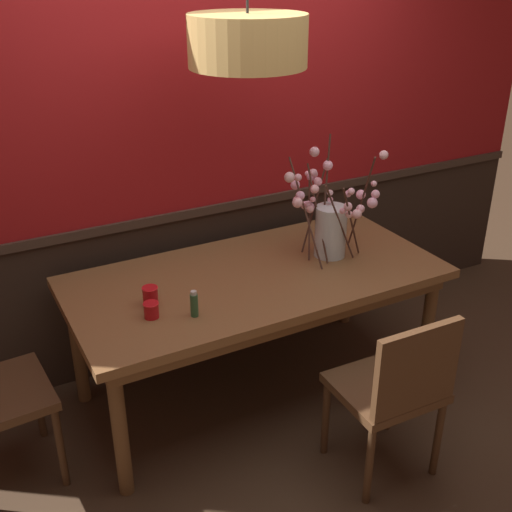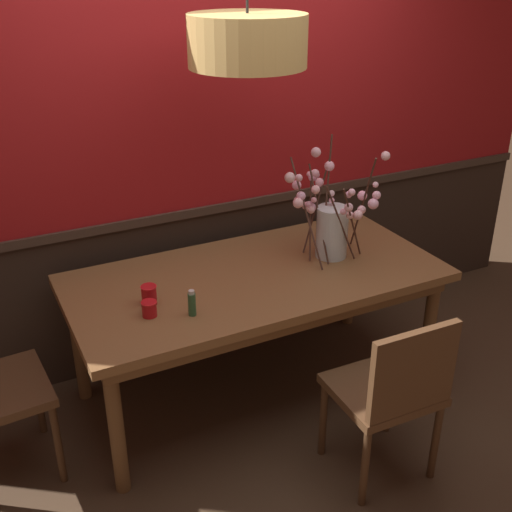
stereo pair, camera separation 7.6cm
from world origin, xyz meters
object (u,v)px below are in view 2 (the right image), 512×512
candle_holder_nearer_center (149,309)px  dining_table (256,287)px  candle_holder_nearer_edge (149,295)px  chair_far_side_right (229,241)px  vase_with_blossoms (331,224)px  pendant_lamp (247,41)px  chair_near_side_right (393,389)px  chair_far_side_left (156,260)px  condiment_bottle (192,303)px

candle_holder_nearer_center → dining_table: bearing=14.1°
dining_table → candle_holder_nearer_edge: candle_holder_nearer_edge is taller
chair_far_side_right → vase_with_blossoms: 1.00m
pendant_lamp → dining_table: bearing=11.2°
vase_with_blossoms → candle_holder_nearer_center: 1.11m
vase_with_blossoms → candle_holder_nearer_center: vase_with_blossoms is taller
vase_with_blossoms → candle_holder_nearer_center: size_ratio=8.72×
dining_table → chair_near_side_right: size_ratio=2.23×
chair_far_side_left → candle_holder_nearer_edge: size_ratio=8.82×
chair_far_side_right → candle_holder_nearer_edge: chair_far_side_right is taller
dining_table → pendant_lamp: (-0.05, -0.01, 1.25)m
candle_holder_nearer_center → condiment_bottle: (0.18, -0.08, 0.02)m
chair_near_side_right → dining_table: bearing=106.6°
candle_holder_nearer_center → pendant_lamp: 1.28m
dining_table → chair_far_side_left: bearing=106.1°
chair_far_side_right → pendant_lamp: 1.69m
vase_with_blossoms → condiment_bottle: bearing=-164.8°
dining_table → chair_far_side_right: size_ratio=2.05×
vase_with_blossoms → pendant_lamp: bearing=-178.1°
vase_with_blossoms → candle_holder_nearer_center: (-1.09, -0.17, -0.16)m
chair_far_side_left → vase_with_blossoms: size_ratio=1.31×
chair_near_side_right → candle_holder_nearer_center: 1.17m
vase_with_blossoms → pendant_lamp: pendant_lamp is taller
condiment_bottle → pendant_lamp: 1.20m
dining_table → candle_holder_nearer_center: candle_holder_nearer_center is taller
chair_far_side_right → candle_holder_nearer_center: size_ratio=12.53×
vase_with_blossoms → dining_table: bearing=-179.1°
chair_far_side_left → candle_holder_nearer_edge: bearing=-109.4°
chair_far_side_right → condiment_bottle: 1.36m
chair_far_side_left → candle_holder_nearer_edge: (-0.34, -0.96, 0.31)m
condiment_bottle → pendant_lamp: bearing=29.7°
vase_with_blossoms → chair_far_side_right: bearing=103.5°
chair_far_side_right → pendant_lamp: bearing=-108.0°
pendant_lamp → candle_holder_nearer_edge: bearing=-175.3°
chair_far_side_right → chair_far_side_left: (-0.51, 0.01, -0.03)m
vase_with_blossoms → candle_holder_nearer_edge: size_ratio=6.73×
candle_holder_nearer_edge → vase_with_blossoms: bearing=3.3°
dining_table → candle_holder_nearer_edge: bearing=-174.8°
condiment_bottle → chair_far_side_left: bearing=80.5°
candle_holder_nearer_center → pendant_lamp: (0.59, 0.15, 1.13)m
chair_near_side_right → condiment_bottle: size_ratio=6.78×
dining_table → chair_near_side_right: chair_near_side_right is taller
candle_holder_nearer_edge → chair_far_side_left: bearing=70.6°
condiment_bottle → pendant_lamp: pendant_lamp is taller
chair_far_side_left → candle_holder_nearer_center: size_ratio=11.44×
vase_with_blossoms → candle_holder_nearer_edge: bearing=-176.7°
dining_table → chair_far_side_right: bearing=74.6°
chair_near_side_right → vase_with_blossoms: vase_with_blossoms is taller
candle_holder_nearer_center → condiment_bottle: bearing=-24.3°
chair_near_side_right → candle_holder_nearer_center: size_ratio=11.55×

